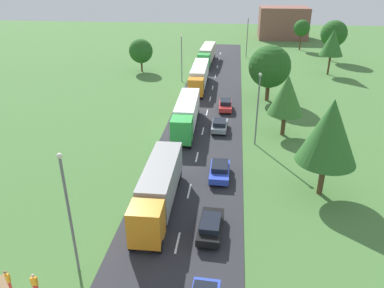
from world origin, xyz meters
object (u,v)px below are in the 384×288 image
object	(u,v)px
car_fourth	(220,125)
distant_building	(283,23)
person_lead	(35,284)
lamppost_fourth	(247,36)
tree_elm	(270,67)
tree_birch	(141,51)
person_second	(7,281)
tree_oak	(330,132)
truck_third	(199,75)
tree_lime	(302,28)
car_fifth	(225,105)
tree_ash	(287,95)
car_second	(211,226)
lamppost_second	(258,106)
lamppost_lead	(69,210)
car_third	(220,170)
lamppost_third	(182,56)
tree_pine	(332,43)
truck_second	(186,113)
tree_maple	(334,34)
truck_fourth	(207,54)
truck_lead	(159,187)

from	to	relation	value
car_fourth	distant_building	world-z (taller)	distant_building
person_lead	lamppost_fourth	size ratio (longest dim) A/B	0.18
tree_elm	tree_birch	bearing A→B (deg)	146.55
person_second	tree_oak	size ratio (longest dim) A/B	0.18
truck_third	tree_lime	size ratio (longest dim) A/B	1.90
car_fifth	tree_ash	xyz separation A→B (m)	(7.46, -7.99, 4.35)
car_second	lamppost_second	world-z (taller)	lamppost_second
tree_ash	lamppost_lead	bearing A→B (deg)	-122.99
car_second	car_third	size ratio (longest dim) A/B	1.05
lamppost_lead	tree_oak	size ratio (longest dim) A/B	0.98
lamppost_lead	lamppost_fourth	distance (m)	72.21
tree_elm	person_lead	bearing A→B (deg)	-112.67
lamppost_third	tree_pine	size ratio (longest dim) A/B	0.97
truck_second	car_fifth	world-z (taller)	truck_second
car_third	person_second	distance (m)	20.40
tree_elm	tree_ash	xyz separation A→B (m)	(1.03, -13.63, -0.19)
car_fourth	person_lead	bearing A→B (deg)	-110.36
truck_third	lamppost_second	xyz separation A→B (m)	(8.92, -22.87, 2.64)
car_third	lamppost_third	bearing A→B (deg)	104.06
car_third	tree_elm	world-z (taller)	tree_elm
lamppost_second	car_second	bearing A→B (deg)	-103.40
lamppost_second	tree_oak	world-z (taller)	tree_oak
truck_second	tree_lime	size ratio (longest dim) A/B	1.72
lamppost_fourth	tree_pine	bearing A→B (deg)	-42.32
car_second	person_lead	bearing A→B (deg)	-146.05
person_lead	lamppost_second	distance (m)	28.68
person_second	tree_elm	world-z (taller)	tree_elm
car_fourth	tree_elm	distance (m)	15.76
truck_third	tree_maple	xyz separation A→B (m)	(27.78, 24.70, 3.84)
car_third	person_second	size ratio (longest dim) A/B	2.47
lamppost_lead	tree_oak	bearing A→B (deg)	32.88
person_second	tree_ash	world-z (taller)	tree_ash
truck_second	truck_third	size ratio (longest dim) A/B	0.91
car_third	lamppost_fourth	xyz separation A→B (m)	(3.58, 57.46, 4.22)
car_fifth	distant_building	xyz separation A→B (m)	(14.94, 67.08, 3.66)
lamppost_lead	lamppost_third	distance (m)	48.28
truck_third	tree_elm	distance (m)	13.31
car_second	tree_oak	distance (m)	13.12
distant_building	person_lead	bearing A→B (deg)	-104.07
person_second	tree_birch	distance (m)	57.55
car_fourth	car_fifth	bearing A→B (deg)	86.50
car_third	tree_ash	xyz separation A→B (m)	(7.36, 11.64, 4.38)
car_fifth	person_lead	world-z (taller)	person_lead
car_third	tree_pine	size ratio (longest dim) A/B	0.48
tree_birch	lamppost_third	bearing A→B (deg)	-35.72
car_second	person_second	distance (m)	14.34
lamppost_third	lamppost_fourth	size ratio (longest dim) A/B	0.93
truck_fourth	lamppost_fourth	size ratio (longest dim) A/B	1.62
truck_lead	car_fourth	xyz separation A→B (m)	(4.35, 17.63, -1.33)
tree_lime	tree_ash	bearing A→B (deg)	-100.24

